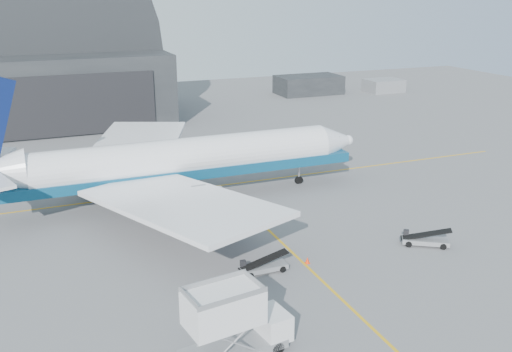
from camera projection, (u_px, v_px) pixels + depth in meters
name	position (u px, v px, depth m)	size (l,w,h in m)	color
ground	(294.00, 255.00, 49.99)	(200.00, 200.00, 0.00)	#565659
taxi_lines	(243.00, 206.00, 61.15)	(80.00, 42.12, 0.02)	#C69212
hangar	(12.00, 68.00, 96.42)	(50.00, 28.30, 28.00)	black
distant_bldg_a	(308.00, 94.00, 126.94)	(14.00, 8.00, 4.00)	black
distant_bldg_b	(383.00, 92.00, 129.46)	(8.00, 6.00, 2.80)	gray
airliner	(171.00, 162.00, 61.41)	(45.33, 43.95, 15.91)	white
catering_truck	(232.00, 323.00, 35.29)	(7.36, 3.63, 4.84)	gray
pushback_tug	(223.00, 209.00, 58.44)	(4.15, 2.53, 1.88)	black
belt_loader_a	(263.00, 267.00, 46.75)	(4.22, 1.51, 1.61)	gray
belt_loader_b	(425.00, 240.00, 51.68)	(4.26, 3.37, 1.68)	gray
traffic_cone	(307.00, 260.00, 48.34)	(0.38, 0.38, 0.55)	#FF2E08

